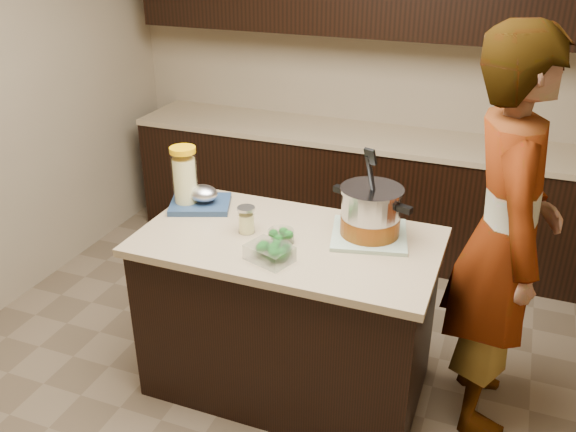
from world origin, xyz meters
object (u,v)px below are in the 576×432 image
at_px(stock_pot, 370,214).
at_px(lemonade_pitcher, 185,180).
at_px(person, 504,240).
at_px(island, 288,314).

distance_m(stock_pot, lemonade_pitcher, 1.01).
height_order(stock_pot, person, person).
height_order(island, stock_pot, stock_pot).
xyz_separation_m(lemonade_pitcher, person, (1.62, 0.06, -0.08)).
bearing_deg(lemonade_pitcher, person, 2.12).
relative_size(island, lemonade_pitcher, 4.38).
height_order(lemonade_pitcher, person, person).
distance_m(lemonade_pitcher, person, 1.62).
bearing_deg(island, lemonade_pitcher, 167.64).
relative_size(stock_pot, person, 0.22).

